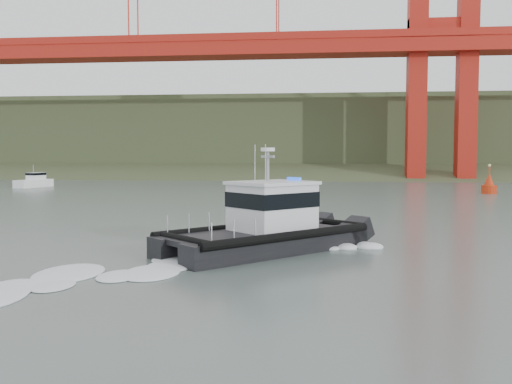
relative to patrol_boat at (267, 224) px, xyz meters
The scene contains 5 objects.
ground 4.13m from the patrol_boat, 84.84° to the right, with size 400.00×400.00×0.00m, color #505F5A.
headlands 121.72m from the patrol_boat, 89.83° to the left, with size 500.00×105.36×27.12m.
patrol_boat is the anchor object (origin of this frame).
motorboat 59.20m from the patrol_boat, 127.31° to the left, with size 3.26×5.93×3.10m.
nav_buoy 46.29m from the patrol_boat, 62.13° to the left, with size 1.70×1.70×3.53m.
Camera 1 is at (1.99, -22.22, 4.51)m, focal length 40.00 mm.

